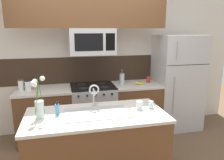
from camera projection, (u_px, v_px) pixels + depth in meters
rear_partition at (105, 61)px, 4.14m from camera, size 5.20×0.10×2.60m
splash_band at (90, 70)px, 4.06m from camera, size 3.37×0.01×0.48m
back_counter_left at (45, 115)px, 3.73m from camera, size 0.92×0.65×0.91m
back_counter_right at (135, 107)px, 4.09m from camera, size 0.86×0.65×0.91m
stove_range at (93, 111)px, 3.91m from camera, size 0.76×0.64×0.93m
microwave at (92, 41)px, 3.61m from camera, size 0.74×0.40×0.43m
upper_cabinet_band at (89, 9)px, 3.46m from camera, size 2.48×0.34×0.60m
refrigerator at (177, 82)px, 4.19m from camera, size 0.84×0.74×1.78m
storage_jar_tall at (21, 85)px, 3.56m from camera, size 0.09×0.09×0.18m
storage_jar_medium at (28, 85)px, 3.54m from camera, size 0.10×0.10×0.17m
banana_bunch at (140, 83)px, 3.93m from camera, size 0.19×0.12×0.08m
french_press at (122, 79)px, 3.96m from camera, size 0.09×0.09×0.27m
coffee_tin at (148, 80)px, 4.07m from camera, size 0.08×0.08×0.11m
island_counter at (97, 148)px, 2.70m from camera, size 1.66×0.81×0.91m
kitchen_sink at (97, 119)px, 2.61m from camera, size 0.76×0.43×0.16m
sink_faucet at (94, 93)px, 2.75m from camera, size 0.14×0.14×0.31m
dish_soap_bottle at (57, 109)px, 2.54m from camera, size 0.06×0.05×0.16m
drinking_glass at (139, 105)px, 2.72m from camera, size 0.08×0.08×0.10m
spare_glass at (151, 105)px, 2.77m from camera, size 0.06×0.06×0.09m
flower_vase at (39, 104)px, 2.44m from camera, size 0.15×0.17×0.49m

